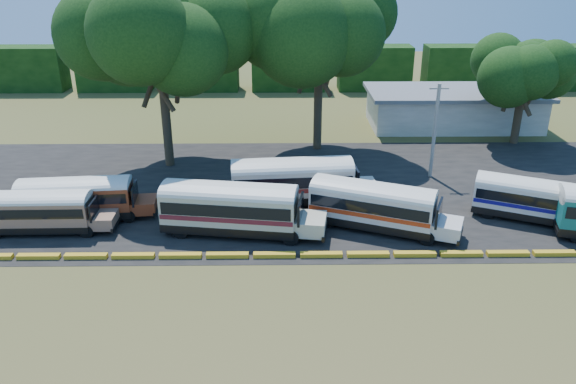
{
  "coord_description": "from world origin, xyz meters",
  "views": [
    {
      "loc": [
        -1.02,
        -30.29,
        18.07
      ],
      "look_at": [
        -0.57,
        6.0,
        2.38
      ],
      "focal_mm": 35.0,
      "sensor_mm": 36.0,
      "label": 1
    }
  ],
  "objects_px": {
    "bus_beige": "(39,209)",
    "tree_west": "(158,30)",
    "bus_red": "(79,196)",
    "bus_white_red": "(376,204)",
    "bus_cream_west": "(233,206)"
  },
  "relations": [
    {
      "from": "bus_beige",
      "to": "tree_west",
      "type": "xyz_separation_m",
      "value": [
        6.45,
        13.2,
        10.22
      ]
    },
    {
      "from": "bus_beige",
      "to": "bus_white_red",
      "type": "relative_size",
      "value": 0.86
    },
    {
      "from": "bus_white_red",
      "to": "tree_west",
      "type": "height_order",
      "value": "tree_west"
    },
    {
      "from": "bus_beige",
      "to": "tree_west",
      "type": "distance_m",
      "value": 17.9
    },
    {
      "from": "bus_red",
      "to": "tree_west",
      "type": "relative_size",
      "value": 0.6
    },
    {
      "from": "bus_beige",
      "to": "bus_cream_west",
      "type": "distance_m",
      "value": 13.36
    },
    {
      "from": "bus_beige",
      "to": "tree_west",
      "type": "height_order",
      "value": "tree_west"
    },
    {
      "from": "bus_beige",
      "to": "bus_red",
      "type": "xyz_separation_m",
      "value": [
        2.05,
        2.06,
        0.09
      ]
    },
    {
      "from": "tree_west",
      "to": "bus_red",
      "type": "bearing_deg",
      "value": -111.58
    },
    {
      "from": "tree_west",
      "to": "bus_white_red",
      "type": "bearing_deg",
      "value": -37.99
    },
    {
      "from": "bus_white_red",
      "to": "bus_red",
      "type": "bearing_deg",
      "value": -162.98
    },
    {
      "from": "bus_white_red",
      "to": "bus_beige",
      "type": "bearing_deg",
      "value": -157.44
    },
    {
      "from": "bus_beige",
      "to": "bus_red",
      "type": "relative_size",
      "value": 0.93
    },
    {
      "from": "bus_red",
      "to": "tree_west",
      "type": "height_order",
      "value": "tree_west"
    },
    {
      "from": "bus_red",
      "to": "bus_white_red",
      "type": "xyz_separation_m",
      "value": [
        21.1,
        -1.9,
        0.12
      ]
    }
  ]
}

